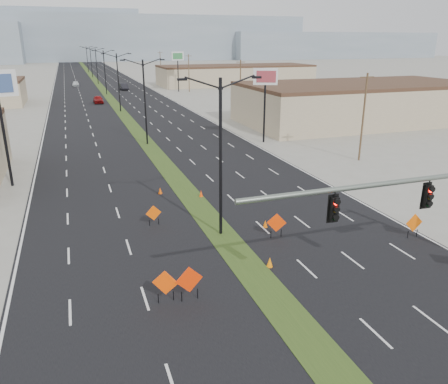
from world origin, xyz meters
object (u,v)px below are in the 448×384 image
object	(u,v)px
streetlight_3	(105,71)
cone_3	(160,191)
car_mid	(124,87)
cone_2	(201,194)
streetlight_6	(87,58)
car_left	(98,100)
streetlight_1	(145,100)
streetlight_2	(118,81)
construction_sign_3	(276,224)
cone_0	(270,262)
streetlight_0	(221,154)
streetlight_4	(97,65)
construction_sign_5	(414,224)
streetlight_5	(91,61)
pole_sign_east_far	(178,59)
car_far	(76,84)
construction_sign_0	(165,284)
construction_sign_2	(154,214)
construction_sign_1	(189,281)
pole_sign_east_near	(265,83)
cone_1	(265,224)

from	to	relation	value
streetlight_3	cone_3	bearing A→B (deg)	-91.67
car_mid	cone_2	xyz separation A→B (m)	(-4.34, -85.85, -0.55)
streetlight_6	cone_3	xyz separation A→B (m)	(-2.17, -158.77, -5.14)
streetlight_6	car_left	xyz separation A→B (m)	(-2.99, -99.30, -4.66)
streetlight_1	streetlight_2	distance (m)	28.00
construction_sign_3	cone_0	size ratio (longest dim) A/B	2.79
streetlight_0	streetlight_4	world-z (taller)	same
streetlight_4	construction_sign_5	size ratio (longest dim) A/B	6.10
streetlight_2	streetlight_5	world-z (taller)	same
pole_sign_east_far	car_far	bearing A→B (deg)	130.32
streetlight_4	cone_2	distance (m)	104.79
streetlight_2	streetlight_4	size ratio (longest dim) A/B	1.00
streetlight_1	streetlight_5	size ratio (longest dim) A/B	1.00
car_left	construction_sign_3	distance (m)	70.66
construction_sign_5	cone_0	xyz separation A→B (m)	(-10.35, -0.53, -0.67)
car_far	construction_sign_0	bearing A→B (deg)	-88.30
streetlight_4	construction_sign_5	world-z (taller)	streetlight_4
streetlight_0	construction_sign_3	size ratio (longest dim) A/B	6.04
construction_sign_2	streetlight_5	bearing A→B (deg)	83.22
cone_0	streetlight_6	bearing A→B (deg)	90.38
construction_sign_0	cone_2	xyz separation A→B (m)	(5.88, 13.96, -0.73)
streetlight_2	car_left	distance (m)	13.85
construction_sign_1	pole_sign_east_far	bearing A→B (deg)	72.74
car_far	construction_sign_0	distance (m)	113.92
car_left	construction_sign_0	xyz separation A→B (m)	(-2.08, -75.32, 0.25)
construction_sign_2	pole_sign_east_far	world-z (taller)	pole_sign_east_far
cone_0	construction_sign_5	bearing A→B (deg)	2.92
pole_sign_east_near	construction_sign_5	bearing A→B (deg)	-72.30
streetlight_3	construction_sign_3	xyz separation A→B (m)	(3.19, -85.69, -4.44)
streetlight_6	construction_sign_3	size ratio (longest dim) A/B	6.04
construction_sign_0	construction_sign_1	xyz separation A→B (m)	(1.13, -0.23, 0.08)
streetlight_5	cone_3	size ratio (longest dim) A/B	18.04
construction_sign_0	construction_sign_2	world-z (taller)	construction_sign_0
construction_sign_0	cone_3	world-z (taller)	construction_sign_0
streetlight_6	car_left	world-z (taller)	streetlight_6
streetlight_1	streetlight_6	bearing A→B (deg)	90.00
cone_0	construction_sign_2	bearing A→B (deg)	122.11
streetlight_5	streetlight_0	bearing A→B (deg)	-90.00
construction_sign_3	cone_0	xyz separation A→B (m)	(-2.04, -3.42, -0.68)
construction_sign_2	construction_sign_5	distance (m)	17.09
cone_2	pole_sign_east_near	distance (m)	22.66
streetlight_2	cone_3	xyz separation A→B (m)	(-2.17, -46.77, -5.14)
car_mid	cone_3	world-z (taller)	car_mid
streetlight_1	cone_1	bearing A→B (deg)	-83.49
cone_3	cone_0	bearing A→B (deg)	-76.95
streetlight_3	cone_0	size ratio (longest dim) A/B	16.83
streetlight_0	construction_sign_2	xyz separation A→B (m)	(-3.87, 2.89, -4.58)
construction_sign_1	cone_0	world-z (taller)	construction_sign_1
car_far	construction_sign_3	world-z (taller)	construction_sign_3
streetlight_4	streetlight_2	bearing A→B (deg)	-90.00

